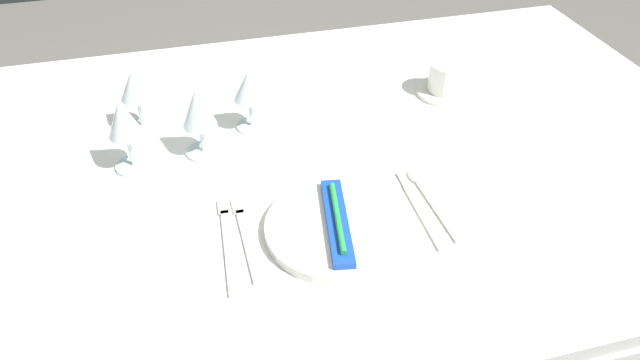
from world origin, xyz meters
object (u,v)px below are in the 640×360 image
object	(u,v)px
wine_glass_right	(124,123)
coffee_cup_left	(448,76)
dinner_plate	(338,228)
toothbrush_package	(338,220)
dinner_knife	(421,210)
fork_inner	(227,239)
wine_glass_far	(198,111)
wine_glass_left	(135,89)
fork_outer	(245,234)
wine_glass_centre	(249,90)
spoon_soup	(427,195)

from	to	relation	value
wine_glass_right	coffee_cup_left	bearing A→B (deg)	8.56
wine_glass_right	dinner_plate	bearing A→B (deg)	-39.44
toothbrush_package	dinner_knife	xyz separation A→B (m)	(0.16, 0.01, -0.02)
coffee_cup_left	fork_inner	bearing A→B (deg)	-147.47
wine_glass_right	wine_glass_far	world-z (taller)	wine_glass_right
dinner_plate	dinner_knife	size ratio (longest dim) A/B	1.17
wine_glass_left	wine_glass_right	xyz separation A→B (m)	(-0.02, -0.14, 0.01)
fork_outer	wine_glass_right	distance (m)	0.32
dinner_knife	wine_glass_centre	distance (m)	0.43
dinner_plate	wine_glass_centre	size ratio (longest dim) A/B	1.87
fork_inner	coffee_cup_left	xyz separation A→B (m)	(0.56, 0.36, 0.04)
dinner_knife	fork_inner	bearing A→B (deg)	177.56
dinner_knife	wine_glass_left	distance (m)	0.63
fork_outer	wine_glass_centre	bearing A→B (deg)	78.48
dinner_plate	spoon_soup	bearing A→B (deg)	14.61
dinner_knife	coffee_cup_left	distance (m)	0.43
wine_glass_left	dinner_knife	bearing A→B (deg)	-40.54
dinner_plate	fork_inner	world-z (taller)	dinner_plate
wine_glass_right	wine_glass_far	distance (m)	0.14
dinner_plate	dinner_knife	xyz separation A→B (m)	(0.16, 0.01, -0.01)
wine_glass_far	coffee_cup_left	bearing A→B (deg)	9.38
fork_outer	coffee_cup_left	distance (m)	0.64
spoon_soup	wine_glass_centre	distance (m)	0.42
fork_outer	fork_inner	world-z (taller)	same
toothbrush_package	fork_outer	world-z (taller)	toothbrush_package
dinner_plate	fork_outer	size ratio (longest dim) A/B	1.20
dinner_knife	coffee_cup_left	xyz separation A→B (m)	(0.21, 0.37, 0.04)
fork_inner	wine_glass_centre	xyz separation A→B (m)	(0.10, 0.33, 0.09)
wine_glass_centre	wine_glass_left	world-z (taller)	wine_glass_left
dinner_knife	coffee_cup_left	bearing A→B (deg)	60.02
spoon_soup	coffee_cup_left	world-z (taller)	coffee_cup_left
spoon_soup	dinner_knife	bearing A→B (deg)	-126.72
wine_glass_left	toothbrush_package	bearing A→B (deg)	-52.89
dinner_plate	toothbrush_package	bearing A→B (deg)	0.00
dinner_knife	spoon_soup	world-z (taller)	spoon_soup
fork_outer	wine_glass_centre	distance (m)	0.34
wine_glass_centre	wine_glass_left	size ratio (longest dim) A/B	0.98
wine_glass_left	wine_glass_right	distance (m)	0.14
wine_glass_centre	fork_outer	bearing A→B (deg)	-101.52
toothbrush_package	fork_outer	size ratio (longest dim) A/B	1.02
coffee_cup_left	wine_glass_centre	xyz separation A→B (m)	(-0.46, -0.03, 0.05)
spoon_soup	wine_glass_left	xyz separation A→B (m)	(-0.50, 0.37, 0.09)
toothbrush_package	wine_glass_right	bearing A→B (deg)	140.56
dinner_knife	wine_glass_right	bearing A→B (deg)	151.83
dinner_plate	dinner_knife	world-z (taller)	dinner_plate
wine_glass_left	dinner_plate	bearing A→B (deg)	-52.89
spoon_soup	fork_outer	bearing A→B (deg)	-177.03
wine_glass_centre	wine_glass_right	xyz separation A→B (m)	(-0.25, -0.08, 0.01)
toothbrush_package	wine_glass_far	size ratio (longest dim) A/B	1.44
fork_inner	wine_glass_centre	world-z (taller)	wine_glass_centre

